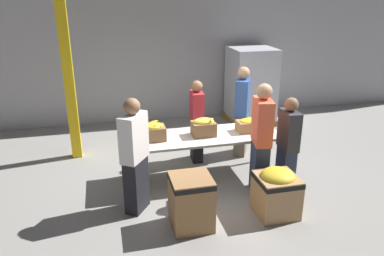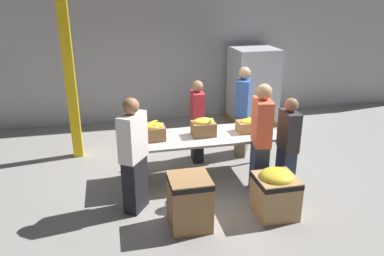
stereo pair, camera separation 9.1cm
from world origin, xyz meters
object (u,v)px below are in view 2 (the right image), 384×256
object	(u,v)px
donation_bin_0	(189,200)
volunteer_4	(197,122)
sorting_table	(205,138)
banana_box_2	(249,125)
volunteer_2	(287,147)
support_pillar	(67,53)
volunteer_3	(261,141)
volunteer_0	(243,112)
donation_bin_1	(275,191)
banana_box_1	(204,127)
volunteer_1	(134,156)
banana_box_0	(153,131)
pallet_stack_0	(253,86)

from	to	relation	value
donation_bin_0	volunteer_4	bearing A→B (deg)	73.73
sorting_table	banana_box_2	bearing A→B (deg)	-0.21
volunteer_2	volunteer_4	world-z (taller)	volunteer_2
banana_box_2	support_pillar	world-z (taller)	support_pillar
donation_bin_0	volunteer_3	bearing A→B (deg)	27.41
volunteer_0	donation_bin_1	distance (m)	2.20
sorting_table	volunteer_3	world-z (taller)	volunteer_3
banana_box_1	volunteer_1	world-z (taller)	volunteer_1
banana_box_2	support_pillar	xyz separation A→B (m)	(-2.96, 1.43, 1.10)
sorting_table	donation_bin_0	xyz separation A→B (m)	(-0.55, -1.32, -0.34)
volunteer_2	volunteer_3	size ratio (longest dim) A/B	0.88
banana_box_0	volunteer_4	distance (m)	1.16
donation_bin_1	pallet_stack_0	world-z (taller)	pallet_stack_0
volunteer_1	support_pillar	xyz separation A→B (m)	(-0.95, 2.16, 1.15)
support_pillar	volunteer_1	bearing A→B (deg)	-66.22
banana_box_0	pallet_stack_0	bearing A→B (deg)	43.60
donation_bin_0	support_pillar	bearing A→B (deg)	120.68
banana_box_0	pallet_stack_0	world-z (taller)	pallet_stack_0
banana_box_1	donation_bin_1	bearing A→B (deg)	-61.25
sorting_table	donation_bin_0	size ratio (longest dim) A/B	3.41
volunteer_3	volunteer_2	bearing A→B (deg)	-89.04
banana_box_1	sorting_table	bearing A→B (deg)	1.52
donation_bin_1	volunteer_4	bearing A→B (deg)	107.92
volunteer_4	donation_bin_0	distance (m)	2.15
banana_box_0	volunteer_2	xyz separation A→B (m)	(1.99, -0.75, -0.15)
volunteer_4	banana_box_1	bearing A→B (deg)	-1.33
volunteer_1	support_pillar	size ratio (longest dim) A/B	0.43
sorting_table	pallet_stack_0	world-z (taller)	pallet_stack_0
banana_box_2	volunteer_3	bearing A→B (deg)	-95.87
volunteer_4	donation_bin_1	size ratio (longest dim) A/B	2.18
volunteer_2	volunteer_4	distance (m)	1.82
banana_box_0	volunteer_0	world-z (taller)	volunteer_0
banana_box_1	volunteer_1	distance (m)	1.41
volunteer_1	donation_bin_0	size ratio (longest dim) A/B	2.31
volunteer_1	banana_box_1	bearing A→B (deg)	-24.40
volunteer_0	volunteer_3	distance (m)	1.49
volunteer_4	banana_box_0	bearing A→B (deg)	-48.03
banana_box_0	donation_bin_1	bearing A→B (deg)	-40.43
banana_box_0	donation_bin_1	xyz separation A→B (m)	(1.56, -1.33, -0.55)
sorting_table	volunteer_2	bearing A→B (deg)	-33.06
banana_box_0	volunteer_2	distance (m)	2.13
volunteer_4	donation_bin_1	world-z (taller)	volunteer_4
volunteer_1	donation_bin_0	world-z (taller)	volunteer_1
banana_box_0	pallet_stack_0	xyz separation A→B (m)	(2.72, 2.59, -0.05)
volunteer_4	volunteer_2	bearing A→B (deg)	40.71
sorting_table	volunteer_1	world-z (taller)	volunteer_1
pallet_stack_0	donation_bin_0	bearing A→B (deg)	-121.63
volunteer_1	volunteer_3	distance (m)	1.95
banana_box_1	banana_box_0	bearing A→B (deg)	179.34
banana_box_0	banana_box_1	xyz separation A→B (m)	(0.84, -0.01, 0.01)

